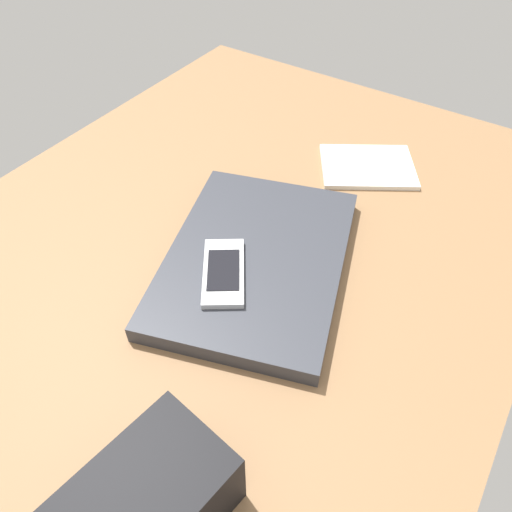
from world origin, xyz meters
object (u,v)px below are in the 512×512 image
Objects in this scene: laptop_closed at (256,260)px; desk_organizer at (146,507)px; cell_phone_on_laptop at (225,271)px; notepad at (367,166)px.

desk_organizer reaches higher than laptop_closed.
laptop_closed is 5.54cm from cell_phone_on_laptop.
notepad is at bearing -24.59° from laptop_closed.
cell_phone_on_laptop is 0.80× the size of notepad.
notepad is (28.81, -3.37, -0.84)cm from laptop_closed.
desk_organizer reaches higher than notepad.
laptop_closed is at bearing -15.57° from cell_phone_on_laptop.
desk_organizer is at bearing 153.89° from notepad.
notepad is at bearing 14.29° from desk_organizer.
desk_organizer is at bearing -157.58° from cell_phone_on_laptop.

